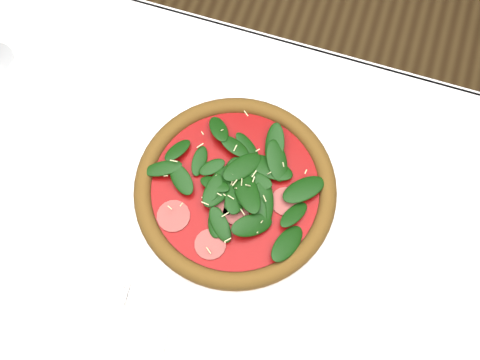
% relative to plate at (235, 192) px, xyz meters
% --- Properties ---
extents(ground, '(6.00, 6.00, 0.00)m').
position_rel_plate_xyz_m(ground, '(-0.02, -0.10, -0.76)').
color(ground, brown).
rests_on(ground, ground).
extents(dining_table, '(1.21, 0.81, 0.75)m').
position_rel_plate_xyz_m(dining_table, '(-0.02, -0.10, -0.11)').
color(dining_table, white).
rests_on(dining_table, ground).
extents(plate, '(0.37, 0.37, 0.02)m').
position_rel_plate_xyz_m(plate, '(0.00, 0.00, 0.00)').
color(plate, white).
rests_on(plate, dining_table).
extents(pizza, '(0.40, 0.40, 0.04)m').
position_rel_plate_xyz_m(pizza, '(0.00, 0.00, 0.02)').
color(pizza, olive).
rests_on(pizza, plate).
extents(napkin, '(0.17, 0.10, 0.01)m').
position_rel_plate_xyz_m(napkin, '(-0.10, -0.26, -0.00)').
color(napkin, white).
rests_on(napkin, dining_table).
extents(fork, '(0.03, 0.16, 0.00)m').
position_rel_plate_xyz_m(fork, '(-0.11, -0.23, 0.01)').
color(fork, silver).
rests_on(fork, napkin).
extents(saucer_far, '(0.15, 0.15, 0.01)m').
position_rel_plate_xyz_m(saucer_far, '(0.27, 0.03, -0.00)').
color(saucer_far, white).
rests_on(saucer_far, dining_table).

